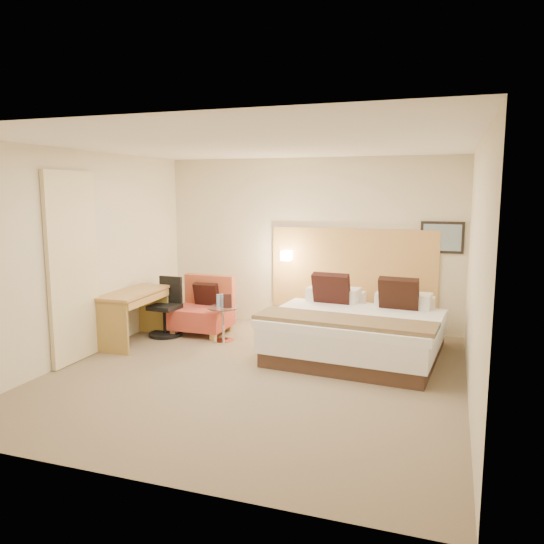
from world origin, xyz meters
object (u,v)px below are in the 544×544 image
(side_table, at_px, (223,322))
(desk, at_px, (135,302))
(bed, at_px, (358,330))
(desk_chair, at_px, (167,312))
(lounge_chair, at_px, (203,311))

(side_table, distance_m, desk, 1.30)
(bed, relative_size, desk_chair, 2.62)
(side_table, bearing_deg, desk_chair, 177.55)
(bed, bearing_deg, side_table, -179.69)
(side_table, relative_size, desk, 0.46)
(side_table, height_order, desk, desk)
(desk, bearing_deg, desk_chair, 65.85)
(desk, bearing_deg, lounge_chair, 50.37)
(desk, height_order, desk_chair, desk_chair)
(lounge_chair, relative_size, desk_chair, 0.99)
(desk, bearing_deg, side_table, 21.22)
(bed, height_order, desk_chair, bed)
(bed, distance_m, side_table, 1.97)
(bed, xyz_separation_m, desk, (-3.14, -0.47, 0.26))
(desk_chair, bearing_deg, bed, -0.59)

